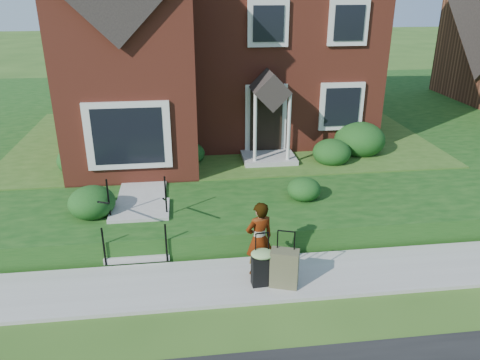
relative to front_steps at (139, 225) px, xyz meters
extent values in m
plane|color=#2D5119|center=(2.50, -1.84, -0.47)|extent=(120.00, 120.00, 0.00)
cube|color=#9E9B93|center=(2.50, -1.84, -0.43)|extent=(60.00, 1.60, 0.08)
cube|color=#113E11|center=(6.50, 9.06, -0.17)|extent=(44.00, 20.00, 0.60)
cube|color=#9E9B93|center=(0.00, 3.16, 0.16)|extent=(1.20, 6.00, 0.06)
cube|color=maroon|center=(2.50, 8.16, 2.83)|extent=(10.00, 8.00, 5.40)
cube|color=maroon|center=(-0.30, 3.36, 2.83)|extent=(3.60, 2.40, 5.40)
cube|color=silver|center=(-0.30, 2.21, 1.53)|extent=(2.20, 0.30, 1.80)
cube|color=black|center=(3.70, 4.10, 1.18)|extent=(1.00, 0.12, 2.10)
cube|color=black|center=(6.10, 4.11, 1.63)|extent=(1.40, 0.10, 1.50)
cube|color=#9E9B93|center=(0.00, -0.84, -0.32)|extent=(1.40, 0.30, 0.15)
cube|color=#9E9B93|center=(0.00, -0.54, -0.17)|extent=(1.40, 0.30, 0.15)
cube|color=#9E9B93|center=(0.00, -0.24, -0.02)|extent=(1.40, 0.30, 0.15)
cube|color=#9E9B93|center=(0.00, 0.06, 0.13)|extent=(1.40, 0.30, 0.15)
cube|color=#9E9B93|center=(0.00, 0.61, 0.13)|extent=(1.40, 0.80, 0.15)
cylinder|color=black|center=(-0.65, -0.99, 0.06)|extent=(0.04, 0.04, 0.90)
cylinder|color=black|center=(-0.65, 0.21, 0.66)|extent=(0.04, 0.04, 0.90)
cylinder|color=black|center=(0.65, -0.99, 0.06)|extent=(0.04, 0.04, 0.90)
cylinder|color=black|center=(0.65, 0.21, 0.66)|extent=(0.04, 0.04, 0.90)
ellipsoid|color=#113812|center=(-1.88, 3.36, 0.58)|extent=(1.29, 1.29, 0.91)
ellipsoid|color=#113812|center=(1.27, 3.76, 0.46)|extent=(0.97, 0.97, 0.68)
ellipsoid|color=#113812|center=(5.58, 3.16, 0.53)|extent=(1.16, 1.16, 0.81)
ellipsoid|color=#113812|center=(6.73, 3.92, 0.69)|extent=(1.61, 1.61, 1.13)
ellipsoid|color=#113812|center=(-1.09, 0.47, 0.51)|extent=(1.09, 1.09, 0.77)
ellipsoid|color=#113812|center=(4.10, 0.75, 0.42)|extent=(0.85, 0.85, 0.60)
imported|color=#999999|center=(2.54, -1.70, 0.42)|extent=(0.68, 0.55, 1.62)
cube|color=black|center=(2.55, -2.09, -0.07)|extent=(0.44, 0.26, 0.64)
cylinder|color=black|center=(2.55, -2.09, 0.73)|extent=(0.26, 0.04, 0.03)
cylinder|color=black|center=(2.42, -2.09, 0.49)|extent=(0.02, 0.02, 0.48)
cylinder|color=black|center=(2.68, -2.09, 0.49)|extent=(0.02, 0.02, 0.48)
cylinder|color=black|center=(2.40, -2.09, -0.36)|extent=(0.04, 0.06, 0.06)
cylinder|color=black|center=(2.70, -2.09, -0.36)|extent=(0.04, 0.06, 0.06)
ellipsoid|color=#7AA45D|center=(2.55, -2.09, 0.32)|extent=(0.49, 0.42, 0.15)
cube|color=brown|center=(2.97, -2.17, 0.00)|extent=(0.62, 0.47, 0.79)
cylinder|color=black|center=(2.97, -2.17, 0.78)|extent=(0.32, 0.13, 0.03)
cylinder|color=black|center=(2.81, -2.17, 0.59)|extent=(0.02, 0.02, 0.38)
cylinder|color=black|center=(3.14, -2.17, 0.59)|extent=(0.02, 0.02, 0.38)
cylinder|color=black|center=(2.78, -2.17, -0.36)|extent=(0.06, 0.07, 0.06)
cylinder|color=black|center=(3.16, -2.17, -0.36)|extent=(0.06, 0.07, 0.06)
camera|label=1|loc=(1.13, -9.82, 5.14)|focal=35.00mm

